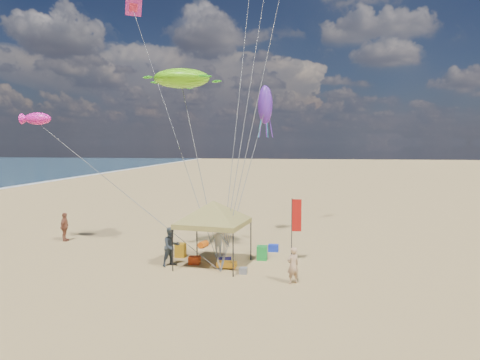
{
  "coord_description": "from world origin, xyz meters",
  "views": [
    {
      "loc": [
        3.2,
        -18.7,
        5.86
      ],
      "look_at": [
        0.0,
        3.0,
        4.0
      ],
      "focal_mm": 33.13,
      "sensor_mm": 36.0,
      "label": 1
    }
  ],
  "objects": [
    {
      "name": "ground",
      "position": [
        0.0,
        0.0,
        0.0
      ],
      "size": [
        280.0,
        280.0,
        0.0
      ],
      "primitive_type": "plane",
      "color": "tan",
      "rests_on": "ground"
    },
    {
      "name": "canopy_tent",
      "position": [
        -1.08,
        1.63,
        3.01
      ],
      "size": [
        5.79,
        5.79,
        3.61
      ],
      "color": "black",
      "rests_on": "ground"
    },
    {
      "name": "feather_flag",
      "position": [
        2.76,
        2.88,
        2.11
      ],
      "size": [
        0.48,
        0.05,
        3.16
      ],
      "color": "black",
      "rests_on": "ground"
    },
    {
      "name": "cooler_red",
      "position": [
        -2.03,
        1.7,
        0.19
      ],
      "size": [
        0.54,
        0.38,
        0.38
      ],
      "primitive_type": "cube",
      "color": "red",
      "rests_on": "ground"
    },
    {
      "name": "cooler_blue",
      "position": [
        1.56,
        4.75,
        0.19
      ],
      "size": [
        0.54,
        0.38,
        0.38
      ],
      "primitive_type": "cube",
      "color": "#172FBD",
      "rests_on": "ground"
    },
    {
      "name": "bag_navy",
      "position": [
        -0.58,
        1.88,
        0.18
      ],
      "size": [
        0.69,
        0.54,
        0.36
      ],
      "primitive_type": "cylinder",
      "rotation": [
        0.0,
        1.57,
        0.35
      ],
      "color": "#100C35",
      "rests_on": "ground"
    },
    {
      "name": "bag_orange",
      "position": [
        -2.39,
        5.11,
        0.18
      ],
      "size": [
        0.54,
        0.69,
        0.36
      ],
      "primitive_type": "cylinder",
      "rotation": [
        0.0,
        1.57,
        1.22
      ],
      "color": "#D4550B",
      "rests_on": "ground"
    },
    {
      "name": "chair_green",
      "position": [
        1.12,
        2.98,
        0.35
      ],
      "size": [
        0.5,
        0.5,
        0.7
      ],
      "primitive_type": "cube",
      "color": "#198E31",
      "rests_on": "ground"
    },
    {
      "name": "chair_yellow",
      "position": [
        -3.08,
        2.94,
        0.35
      ],
      "size": [
        0.5,
        0.5,
        0.7
      ],
      "primitive_type": "cube",
      "color": "gold",
      "rests_on": "ground"
    },
    {
      "name": "crate_grey",
      "position": [
        0.51,
        0.49,
        0.14
      ],
      "size": [
        0.34,
        0.3,
        0.28
      ],
      "primitive_type": "cube",
      "color": "slate",
      "rests_on": "ground"
    },
    {
      "name": "beach_cart",
      "position": [
        -0.36,
        1.21,
        0.2
      ],
      "size": [
        0.9,
        0.5,
        0.24
      ],
      "primitive_type": "cube",
      "color": "orange",
      "rests_on": "ground"
    },
    {
      "name": "person_near_a",
      "position": [
        2.75,
        -0.56,
        0.77
      ],
      "size": [
        0.67,
        0.63,
        1.54
      ],
      "primitive_type": "imported",
      "rotation": [
        0.0,
        0.0,
        3.75
      ],
      "color": "tan",
      "rests_on": "ground"
    },
    {
      "name": "person_near_b",
      "position": [
        -3.04,
        1.27,
        0.93
      ],
      "size": [
        1.13,
        1.14,
        1.86
      ],
      "primitive_type": "imported",
      "rotation": [
        0.0,
        0.0,
        0.85
      ],
      "color": "#37414B",
      "rests_on": "ground"
    },
    {
      "name": "person_near_c",
      "position": [
        -1.13,
        3.17,
        0.88
      ],
      "size": [
        1.24,
        0.85,
        1.77
      ],
      "primitive_type": "imported",
      "rotation": [
        0.0,
        0.0,
        2.96
      ],
      "color": "white",
      "rests_on": "ground"
    },
    {
      "name": "person_far_a",
      "position": [
        -10.93,
        5.48,
        0.86
      ],
      "size": [
        0.56,
        1.05,
        1.72
      ],
      "primitive_type": "imported",
      "rotation": [
        0.0,
        0.0,
        1.71
      ],
      "color": "brown",
      "rests_on": "ground"
    },
    {
      "name": "turtle_kite",
      "position": [
        -3.03,
        3.29,
        9.08
      ],
      "size": [
        3.27,
        2.83,
        0.95
      ],
      "primitive_type": "ellipsoid",
      "rotation": [
        0.0,
        0.0,
        0.21
      ],
      "color": "#67D412",
      "rests_on": "ground"
    },
    {
      "name": "fish_kite",
      "position": [
        -11.61,
        4.28,
        7.19
      ],
      "size": [
        1.71,
        1.28,
        0.68
      ],
      "primitive_type": "ellipsoid",
      "rotation": [
        0.0,
        0.0,
        0.38
      ],
      "color": "#ED1A9B",
      "rests_on": "ground"
    },
    {
      "name": "squid_kite",
      "position": [
        0.76,
        8.33,
        8.15
      ],
      "size": [
        1.14,
        1.14,
        2.33
      ],
      "primitive_type": "ellipsoid",
      "rotation": [
        0.0,
        0.0,
        -0.33
      ],
      "color": "#5D28AB",
      "rests_on": "ground"
    },
    {
      "name": "stunt_kite_pink",
      "position": [
        -9.84,
        14.28,
        16.07
      ],
      "size": [
        1.33,
        1.09,
        1.12
      ],
      "primitive_type": "cube",
      "rotation": [
        0.44,
        0.0,
        0.53
      ],
      "color": "#CF2989",
      "rests_on": "ground"
    }
  ]
}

